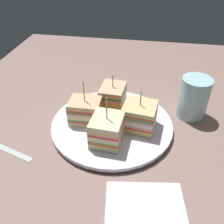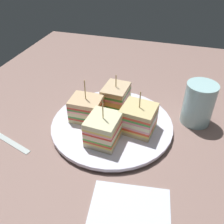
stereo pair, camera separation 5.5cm
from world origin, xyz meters
The scene contains 9 objects.
ground_plane centered at (0.00, 0.00, -0.90)cm, with size 113.52×89.30×1.80cm, color #876960.
plate centered at (0.00, 0.00, 0.88)cm, with size 27.55×27.55×1.45cm.
sandwich_wedge_0 centered at (5.99, 0.86, 4.37)cm, with size 7.32×5.98×9.00cm.
sandwich_wedge_1 centered at (0.38, 6.04, 4.10)cm, with size 5.89×7.06×10.04cm.
sandwich_wedge_2 centered at (-6.04, -0.43, 4.37)cm, with size 7.39×6.57×10.72cm.
sandwich_wedge_3 centered at (-0.53, -6.04, 4.39)cm, with size 7.31×7.73×9.65cm.
chip_pile centered at (0.56, 1.05, 2.26)cm, with size 7.08×7.57×1.44cm.
napkin centered at (-20.97, -9.05, 0.25)cm, with size 13.09×13.13×0.50cm, color silver.
drinking_glass centered at (8.01, -18.20, 4.28)cm, with size 6.91×6.91×10.02cm.
Camera 2 is at (-42.06, -12.61, 37.03)cm, focal length 39.66 mm.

